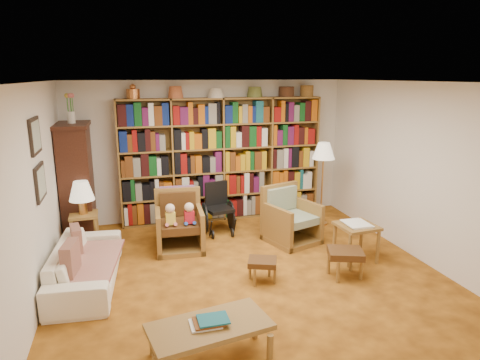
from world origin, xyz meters
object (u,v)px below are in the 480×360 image
object	(u,v)px
footstool_b	(345,255)
footstool_a	(262,264)
armchair_sage	(290,220)
floor_lamp	(324,154)
wheelchair	(218,209)
side_table_lamp	(84,223)
side_table_papers	(357,230)
sofa	(86,264)
coffee_table	(210,329)
armchair_leather	(179,224)

from	to	relation	value
footstool_b	footstool_a	bearing A→B (deg)	171.70
armchair_sage	floor_lamp	size ratio (longest dim) A/B	0.64
armchair_sage	floor_lamp	bearing A→B (deg)	34.24
armchair_sage	wheelchair	bearing A→B (deg)	145.86
side_table_lamp	footstool_a	distance (m)	2.86
armchair_sage	floor_lamp	distance (m)	1.36
armchair_sage	side_table_papers	xyz separation A→B (m)	(0.64, -0.95, 0.10)
footstool_a	side_table_papers	bearing A→B (deg)	11.40
wheelchair	floor_lamp	world-z (taller)	floor_lamp
side_table_lamp	footstool_b	bearing A→B (deg)	-29.55
sofa	side_table_lamp	xyz separation A→B (m)	(-0.10, 1.20, 0.15)
footstool_b	coffee_table	world-z (taller)	coffee_table
side_table_lamp	side_table_papers	xyz separation A→B (m)	(3.77, -1.43, 0.03)
side_table_lamp	coffee_table	distance (m)	3.37
side_table_papers	coffee_table	size ratio (longest dim) A/B	0.47
footstool_a	footstool_b	size ratio (longest dim) A/B	0.82
sofa	wheelchair	bearing A→B (deg)	-50.32
sofa	footstool_a	xyz separation A→B (m)	(2.16, -0.53, -0.02)
side_table_lamp	footstool_b	xyz separation A→B (m)	(3.34, -1.90, -0.11)
wheelchair	footstool_a	bearing A→B (deg)	-85.65
sofa	footstool_b	bearing A→B (deg)	-97.41
footstool_b	coffee_table	size ratio (longest dim) A/B	0.46
armchair_leather	coffee_table	bearing A→B (deg)	-91.70
coffee_table	footstool_b	bearing A→B (deg)	30.63
footstool_b	side_table_lamp	bearing A→B (deg)	150.45
sofa	wheelchair	world-z (taller)	wheelchair
sofa	side_table_papers	distance (m)	3.68
armchair_leather	footstool_a	size ratio (longest dim) A/B	2.03
sofa	armchair_sage	bearing A→B (deg)	-71.98
side_table_lamp	armchair_leather	world-z (taller)	armchair_leather
armchair_sage	footstool_a	size ratio (longest dim) A/B	2.12
armchair_leather	wheelchair	distance (m)	0.89
floor_lamp	footstool_b	xyz separation A→B (m)	(-0.61, -1.97, -0.96)
armchair_leather	footstool_b	xyz separation A→B (m)	(1.96, -1.59, -0.06)
armchair_sage	floor_lamp	world-z (taller)	floor_lamp
armchair_leather	footstool_b	size ratio (longest dim) A/B	1.67
armchair_leather	coffee_table	size ratio (longest dim) A/B	0.76
wheelchair	side_table_papers	bearing A→B (deg)	-44.80
sofa	coffee_table	bearing A→B (deg)	-143.08
armchair_leather	floor_lamp	xyz separation A→B (m)	(2.56, 0.38, 0.89)
wheelchair	side_table_papers	xyz separation A→B (m)	(1.65, -1.64, 0.06)
side_table_papers	footstool_a	world-z (taller)	side_table_papers
floor_lamp	sofa	bearing A→B (deg)	-161.62
sofa	armchair_sage	distance (m)	3.12
side_table_lamp	footstool_b	world-z (taller)	side_table_lamp
wheelchair	floor_lamp	distance (m)	2.04
coffee_table	floor_lamp	bearing A→B (deg)	50.22
footstool_b	armchair_leather	bearing A→B (deg)	141.00
sofa	footstool_b	distance (m)	3.32
armchair_leather	footstool_a	world-z (taller)	armchair_leather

